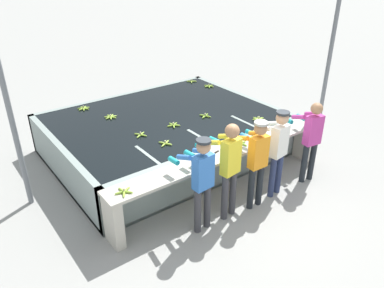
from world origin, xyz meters
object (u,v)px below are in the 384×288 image
worker_4 (311,135)px  knife_0 (219,150)px  banana_bunch_floating_3 (174,125)px  banana_bunch_ledge_1 (241,143)px  worker_1 (229,163)px  support_post_right (327,73)px  worker_2 (257,157)px  banana_bunch_floating_4 (111,117)px  banana_bunch_floating_8 (192,81)px  worker_0 (202,177)px  banana_bunch_floating_6 (141,135)px  banana_bunch_floating_1 (259,119)px  banana_bunch_floating_7 (205,116)px  worker_3 (277,146)px  banana_bunch_ledge_2 (124,192)px  banana_bunch_floating_2 (209,86)px  banana_bunch_ledge_0 (198,158)px  support_post_left (12,120)px  banana_bunch_floating_5 (84,108)px  banana_bunch_floating_0 (165,143)px

worker_4 → knife_0: 1.78m
banana_bunch_floating_3 → banana_bunch_ledge_1: (0.52, -1.40, 0.00)m
worker_1 → support_post_right: size_ratio=0.53×
worker_1 → worker_2: size_ratio=1.05×
banana_bunch_floating_4 → banana_bunch_floating_8: same height
worker_0 → banana_bunch_floating_6: size_ratio=6.18×
banana_bunch_floating_1 → banana_bunch_floating_7: bearing=134.4°
worker_1 → worker_2: 0.56m
worker_3 → banana_bunch_floating_6: bearing=128.6°
banana_bunch_floating_3 → banana_bunch_floating_6: 0.75m
banana_bunch_floating_1 → banana_bunch_ledge_2: size_ratio=1.02×
worker_3 → support_post_right: support_post_right is taller
banana_bunch_floating_1 → banana_bunch_ledge_2: banana_bunch_ledge_2 is taller
worker_2 → support_post_right: bearing=17.2°
worker_2 → banana_bunch_floating_7: 2.07m
worker_4 → banana_bunch_floating_8: worker_4 is taller
worker_1 → banana_bunch_floating_2: worker_1 is taller
banana_bunch_floating_2 → banana_bunch_floating_6: same height
worker_3 → banana_bunch_ledge_0: size_ratio=5.79×
banana_bunch_floating_1 → support_post_left: (-4.40, 1.20, 0.72)m
support_post_left → support_post_right: same height
worker_3 → banana_bunch_ledge_2: size_ratio=5.92×
banana_bunch_floating_5 → banana_bunch_ledge_1: 3.70m
worker_3 → banana_bunch_floating_4: worker_3 is taller
banana_bunch_floating_2 → knife_0: banana_bunch_floating_2 is taller
support_post_right → knife_0: bearing=-174.9°
worker_4 → worker_0: bearing=178.3°
banana_bunch_floating_1 → banana_bunch_floating_2: 2.33m
worker_2 → banana_bunch_ledge_0: 0.96m
worker_2 → worker_0: bearing=176.8°
banana_bunch_floating_0 → banana_bunch_ledge_0: 0.80m
banana_bunch_ledge_1 → banana_bunch_ledge_2: bearing=-177.6°
banana_bunch_floating_2 → banana_bunch_ledge_0: 3.79m
worker_3 → banana_bunch_ledge_1: 0.66m
worker_2 → knife_0: worker_2 is taller
worker_3 → support_post_left: 4.39m
worker_0 → banana_bunch_floating_3: worker_0 is taller
worker_4 → banana_bunch_floating_0: bearing=147.3°
worker_0 → banana_bunch_ledge_0: 0.71m
worker_1 → support_post_left: bearing=137.4°
banana_bunch_ledge_1 → worker_1: bearing=-145.3°
worker_2 → banana_bunch_floating_6: bearing=117.2°
banana_bunch_floating_5 → banana_bunch_ledge_2: bearing=-103.1°
banana_bunch_ledge_0 → support_post_right: 3.86m
banana_bunch_ledge_2 → banana_bunch_floating_5: bearing=76.9°
worker_2 → banana_bunch_ledge_0: worker_2 is taller
banana_bunch_ledge_1 → banana_bunch_floating_0: bearing=143.1°
worker_4 → banana_bunch_ledge_2: size_ratio=5.82×
banana_bunch_ledge_0 → banana_bunch_ledge_1: 0.95m
worker_2 → banana_bunch_floating_2: (1.82, 3.48, -0.08)m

